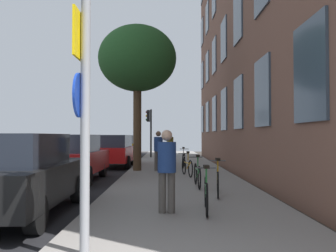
{
  "coord_description": "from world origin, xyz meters",
  "views": [
    {
      "loc": [
        0.62,
        -1.63,
        1.59
      ],
      "look_at": [
        0.68,
        10.14,
        1.9
      ],
      "focal_mm": 39.74,
      "sensor_mm": 36.0,
      "label": 1
    }
  ],
  "objects_px": {
    "bicycle_1": "(218,181)",
    "bicycle_0": "(206,193)",
    "car_1": "(73,157)",
    "pedestrian_2": "(170,146)",
    "pedestrian_0": "(167,165)",
    "car_2": "(114,151)",
    "sign_post": "(83,99)",
    "bicycle_4": "(184,160)",
    "car_0": "(16,174)",
    "tree_near": "(137,59)",
    "bicycle_2": "(197,174)",
    "bicycle_3": "(187,166)",
    "pedestrian_1": "(158,148)",
    "car_3": "(124,146)",
    "traffic_light": "(149,124)"
  },
  "relations": [
    {
      "from": "traffic_light",
      "to": "pedestrian_0",
      "type": "bearing_deg",
      "value": -86.38
    },
    {
      "from": "tree_near",
      "to": "bicycle_4",
      "type": "relative_size",
      "value": 3.78
    },
    {
      "from": "car_0",
      "to": "pedestrian_2",
      "type": "bearing_deg",
      "value": 75.99
    },
    {
      "from": "bicycle_0",
      "to": "car_3",
      "type": "bearing_deg",
      "value": 100.81
    },
    {
      "from": "pedestrian_0",
      "to": "car_3",
      "type": "bearing_deg",
      "value": 98.68
    },
    {
      "from": "bicycle_1",
      "to": "car_3",
      "type": "bearing_deg",
      "value": 103.5
    },
    {
      "from": "sign_post",
      "to": "pedestrian_2",
      "type": "relative_size",
      "value": 2.13
    },
    {
      "from": "sign_post",
      "to": "bicycle_2",
      "type": "bearing_deg",
      "value": 72.2
    },
    {
      "from": "traffic_light",
      "to": "car_2",
      "type": "xyz_separation_m",
      "value": [
        -1.51,
        -6.65,
        -1.54
      ]
    },
    {
      "from": "pedestrian_0",
      "to": "pedestrian_2",
      "type": "height_order",
      "value": "pedestrian_2"
    },
    {
      "from": "car_1",
      "to": "pedestrian_2",
      "type": "bearing_deg",
      "value": 63.82
    },
    {
      "from": "bicycle_0",
      "to": "pedestrian_1",
      "type": "distance_m",
      "value": 8.59
    },
    {
      "from": "car_0",
      "to": "bicycle_1",
      "type": "bearing_deg",
      "value": 24.15
    },
    {
      "from": "bicycle_4",
      "to": "car_2",
      "type": "xyz_separation_m",
      "value": [
        -3.47,
        1.58,
        0.35
      ]
    },
    {
      "from": "bicycle_2",
      "to": "car_1",
      "type": "xyz_separation_m",
      "value": [
        -4.15,
        2.29,
        0.36
      ]
    },
    {
      "from": "tree_near",
      "to": "bicycle_0",
      "type": "bearing_deg",
      "value": -76.88
    },
    {
      "from": "sign_post",
      "to": "pedestrian_1",
      "type": "xyz_separation_m",
      "value": [
        0.71,
        11.05,
        -0.98
      ]
    },
    {
      "from": "traffic_light",
      "to": "bicycle_1",
      "type": "relative_size",
      "value": 1.91
    },
    {
      "from": "bicycle_2",
      "to": "pedestrian_1",
      "type": "distance_m",
      "value": 5.2
    },
    {
      "from": "car_1",
      "to": "pedestrian_0",
      "type": "bearing_deg",
      "value": -60.82
    },
    {
      "from": "bicycle_4",
      "to": "car_0",
      "type": "distance_m",
      "value": 10.59
    },
    {
      "from": "bicycle_3",
      "to": "pedestrian_2",
      "type": "distance_m",
      "value": 6.46
    },
    {
      "from": "pedestrian_0",
      "to": "car_1",
      "type": "relative_size",
      "value": 0.36
    },
    {
      "from": "pedestrian_1",
      "to": "pedestrian_2",
      "type": "bearing_deg",
      "value": 82.88
    },
    {
      "from": "sign_post",
      "to": "car_1",
      "type": "relative_size",
      "value": 0.79
    },
    {
      "from": "pedestrian_1",
      "to": "car_0",
      "type": "xyz_separation_m",
      "value": [
        -2.63,
        -8.37,
        -0.23
      ]
    },
    {
      "from": "tree_near",
      "to": "pedestrian_0",
      "type": "height_order",
      "value": "tree_near"
    },
    {
      "from": "pedestrian_1",
      "to": "car_2",
      "type": "height_order",
      "value": "pedestrian_1"
    },
    {
      "from": "car_1",
      "to": "car_3",
      "type": "xyz_separation_m",
      "value": [
        0.17,
        14.46,
        0.0
      ]
    },
    {
      "from": "bicycle_1",
      "to": "bicycle_0",
      "type": "bearing_deg",
      "value": -104.04
    },
    {
      "from": "sign_post",
      "to": "bicycle_3",
      "type": "bearing_deg",
      "value": 78.6
    },
    {
      "from": "car_2",
      "to": "bicycle_2",
      "type": "bearing_deg",
      "value": -66.35
    },
    {
      "from": "bicycle_1",
      "to": "car_3",
      "type": "height_order",
      "value": "car_3"
    },
    {
      "from": "pedestrian_2",
      "to": "car_2",
      "type": "distance_m",
      "value": 3.13
    },
    {
      "from": "sign_post",
      "to": "bicycle_3",
      "type": "height_order",
      "value": "sign_post"
    },
    {
      "from": "sign_post",
      "to": "bicycle_2",
      "type": "distance_m",
      "value": 6.52
    },
    {
      "from": "sign_post",
      "to": "bicycle_3",
      "type": "xyz_separation_m",
      "value": [
        1.81,
        8.97,
        -1.58
      ]
    },
    {
      "from": "bicycle_2",
      "to": "bicycle_4",
      "type": "distance_m",
      "value": 6.53
    },
    {
      "from": "bicycle_0",
      "to": "bicycle_3",
      "type": "relative_size",
      "value": 1.0
    },
    {
      "from": "tree_near",
      "to": "car_2",
      "type": "bearing_deg",
      "value": 115.46
    },
    {
      "from": "car_1",
      "to": "sign_post",
      "type": "bearing_deg",
      "value": -75.06
    },
    {
      "from": "pedestrian_1",
      "to": "car_1",
      "type": "bearing_deg",
      "value": -136.99
    },
    {
      "from": "bicycle_3",
      "to": "sign_post",
      "type": "bearing_deg",
      "value": -101.4
    },
    {
      "from": "pedestrian_0",
      "to": "car_2",
      "type": "height_order",
      "value": "pedestrian_0"
    },
    {
      "from": "tree_near",
      "to": "bicycle_4",
      "type": "height_order",
      "value": "tree_near"
    },
    {
      "from": "pedestrian_0",
      "to": "pedestrian_1",
      "type": "xyz_separation_m",
      "value": [
        -0.34,
        8.59,
        0.05
      ]
    },
    {
      "from": "pedestrian_0",
      "to": "car_2",
      "type": "distance_m",
      "value": 11.98
    },
    {
      "from": "tree_near",
      "to": "car_2",
      "type": "relative_size",
      "value": 1.42
    },
    {
      "from": "traffic_light",
      "to": "car_1",
      "type": "bearing_deg",
      "value": -99.61
    },
    {
      "from": "pedestrian_1",
      "to": "car_1",
      "type": "distance_m",
      "value": 4.01
    }
  ]
}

